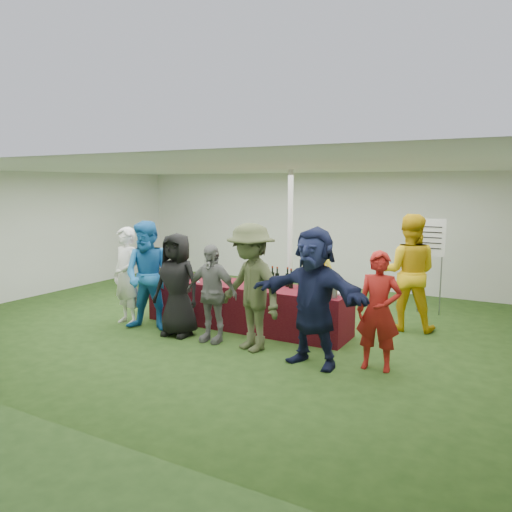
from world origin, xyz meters
The scene contains 18 objects.
ground centered at (0.00, 0.00, 0.00)m, with size 60.00×60.00×0.00m, color #284719.
tent centered at (0.50, 1.20, 1.35)m, with size 10.00×10.00×10.00m.
serving_table centered at (0.27, -0.05, 0.38)m, with size 3.60×0.80×0.75m, color maroon.
wine_bottles centered at (0.88, 0.10, 0.87)m, with size 0.71×0.17×0.32m.
wine_glasses centered at (-0.19, -0.30, 0.86)m, with size 2.76×0.11×0.16m.
water_bottle centered at (0.24, 0.03, 0.85)m, with size 0.07×0.07×0.23m.
bar_towel centered at (1.89, 0.00, 0.77)m, with size 0.25×0.18×0.03m, color white.
dump_bucket centered at (1.84, -0.27, 0.84)m, with size 0.26×0.26×0.18m, color slate.
wine_list_sign centered at (2.82, 2.42, 1.32)m, with size 0.50×0.03×1.80m.
staff_pourer centered at (1.20, 0.91, 0.82)m, with size 0.60×0.39×1.64m, color yellow.
staff_back centered at (2.69, 1.19, 0.98)m, with size 0.95×0.74×1.95m, color gold.
customer_0 centered at (-1.66, -0.87, 0.85)m, with size 0.62×0.41×1.70m, color white.
customer_1 centered at (-1.07, -0.94, 0.92)m, with size 0.89×0.69×1.83m, color #1F70BC.
customer_2 centered at (-0.47, -0.97, 0.83)m, with size 0.81×0.53×1.67m, color black.
customer_3 centered at (0.18, -0.96, 0.76)m, with size 0.89×0.37×1.52m, color slate.
customer_4 centered at (0.92, -1.02, 0.94)m, with size 1.22×0.70×1.88m, color #42492A.
customer_5 centered at (1.95, -1.14, 0.94)m, with size 1.75×0.56×1.88m, color #151B3B.
customer_6 centered at (2.77, -0.89, 0.79)m, with size 0.58×0.38×1.58m, color #A21915.
Camera 1 is at (4.46, -7.20, 2.43)m, focal length 35.00 mm.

